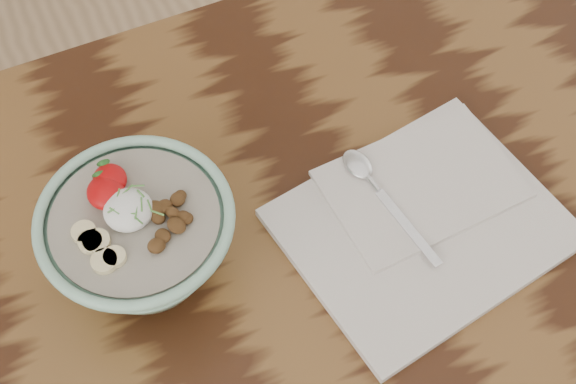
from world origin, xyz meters
The scene contains 4 objects.
table centered at (0.00, 0.00, 65.70)cm, with size 160.00×90.00×75.00cm.
breakfast_bowl centered at (-21.23, 10.72, 81.65)cm, with size 19.70×19.70×12.90cm.
napkin centered at (8.52, 3.84, 75.75)cm, with size 32.43×27.80×1.79cm.
spoon centered at (4.96, 9.93, 77.17)cm, with size 4.34×17.42×0.91cm.
Camera 1 is at (-23.66, -31.09, 152.84)cm, focal length 50.00 mm.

